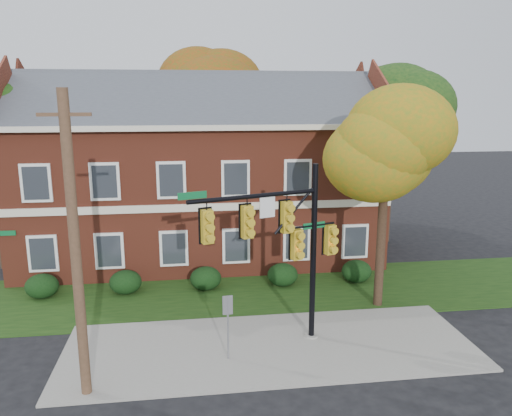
{
  "coord_description": "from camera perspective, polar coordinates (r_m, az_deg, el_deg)",
  "views": [
    {
      "loc": [
        -2.6,
        -14.48,
        8.41
      ],
      "look_at": [
        -0.23,
        3.0,
        4.51
      ],
      "focal_mm": 35.0,
      "sensor_mm": 36.0,
      "label": 1
    }
  ],
  "objects": [
    {
      "name": "sign_post",
      "position": [
        16.39,
        -3.24,
        -12.34
      ],
      "size": [
        0.33,
        0.07,
        2.26
      ],
      "rotation": [
        0.0,
        0.0,
        0.09
      ],
      "color": "slate",
      "rests_on": "ground"
    },
    {
      "name": "hedge_center",
      "position": [
        22.61,
        -5.77,
        -8.0
      ],
      "size": [
        1.4,
        1.26,
        1.05
      ],
      "primitive_type": "ellipsoid",
      "color": "black",
      "rests_on": "ground"
    },
    {
      "name": "sidewalk",
      "position": [
        17.79,
        1.66,
        -15.59
      ],
      "size": [
        14.0,
        5.0,
        0.08
      ],
      "primitive_type": "cube",
      "color": "gray",
      "rests_on": "ground"
    },
    {
      "name": "hedge_left",
      "position": [
        22.79,
        -14.69,
        -8.2
      ],
      "size": [
        1.4,
        1.26,
        1.05
      ],
      "primitive_type": "ellipsoid",
      "color": "black",
      "rests_on": "ground"
    },
    {
      "name": "utility_pole",
      "position": [
        14.41,
        -19.96,
        -4.47
      ],
      "size": [
        1.35,
        0.3,
        8.67
      ],
      "rotation": [
        0.0,
        0.0,
        0.03
      ],
      "color": "#4C3623",
      "rests_on": "ground"
    },
    {
      "name": "apartment_building",
      "position": [
        26.67,
        -6.39,
        5.02
      ],
      "size": [
        18.8,
        8.8,
        9.74
      ],
      "color": "brown",
      "rests_on": "ground"
    },
    {
      "name": "tree_far_rear",
      "position": [
        34.34,
        -4.6,
        13.16
      ],
      "size": [
        6.84,
        6.46,
        11.52
      ],
      "color": "black",
      "rests_on": "ground"
    },
    {
      "name": "grass_strip",
      "position": [
        22.29,
        -0.46,
        -9.64
      ],
      "size": [
        30.0,
        6.0,
        0.04
      ],
      "primitive_type": "cube",
      "color": "#193811",
      "rests_on": "ground"
    },
    {
      "name": "hedge_far_left",
      "position": [
        23.49,
        -23.28,
        -8.2
      ],
      "size": [
        1.4,
        1.26,
        1.05
      ],
      "primitive_type": "ellipsoid",
      "color": "black",
      "rests_on": "ground"
    },
    {
      "name": "hedge_far_right",
      "position": [
        23.85,
        11.42,
        -7.09
      ],
      "size": [
        1.4,
        1.26,
        1.05
      ],
      "primitive_type": "ellipsoid",
      "color": "black",
      "rests_on": "ground"
    },
    {
      "name": "ground",
      "position": [
        16.95,
        2.23,
        -17.28
      ],
      "size": [
        120.0,
        120.0,
        0.0
      ],
      "primitive_type": "plane",
      "color": "black",
      "rests_on": "ground"
    },
    {
      "name": "hedge_right",
      "position": [
        22.97,
        3.06,
        -7.62
      ],
      "size": [
        1.4,
        1.26,
        1.05
      ],
      "primitive_type": "ellipsoid",
      "color": "black",
      "rests_on": "ground"
    },
    {
      "name": "tree_right_rear",
      "position": [
        29.78,
        16.19,
        11.44
      ],
      "size": [
        6.3,
        5.95,
        10.62
      ],
      "color": "black",
      "rests_on": "ground"
    },
    {
      "name": "tree_near_right",
      "position": [
        20.02,
        15.43,
        7.04
      ],
      "size": [
        4.5,
        4.25,
        8.58
      ],
      "color": "black",
      "rests_on": "ground"
    },
    {
      "name": "traffic_signal",
      "position": [
        16.56,
        3.34,
        -3.36
      ],
      "size": [
        5.39,
        1.93,
        6.28
      ],
      "rotation": [
        0.0,
        0.0,
        0.32
      ],
      "color": "gray",
      "rests_on": "ground"
    }
  ]
}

